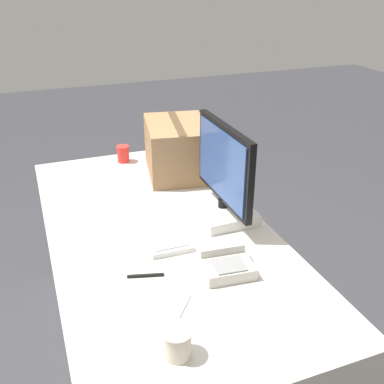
% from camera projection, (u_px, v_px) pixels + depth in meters
% --- Properties ---
extents(ground_plane, '(12.00, 12.00, 0.00)m').
position_uv_depth(ground_plane, '(163.00, 355.00, 2.25)').
color(ground_plane, '#38383D').
extents(office_desk, '(1.80, 0.90, 0.74)m').
position_uv_depth(office_desk, '(161.00, 296.00, 2.08)').
color(office_desk, beige).
rests_on(office_desk, ground_plane).
extents(monitor, '(0.49, 0.24, 0.42)m').
position_uv_depth(monitor, '(223.00, 182.00, 1.93)').
color(monitor, white).
rests_on(monitor, office_desk).
extents(keyboard, '(0.40, 0.18, 0.03)m').
position_uv_depth(keyboard, '(160.00, 228.00, 1.89)').
color(keyboard, silver).
rests_on(keyboard, office_desk).
extents(desk_phone, '(0.19, 0.20, 0.07)m').
position_uv_depth(desk_phone, '(225.00, 263.00, 1.63)').
color(desk_phone, beige).
rests_on(desk_phone, office_desk).
extents(paper_cup_left, '(0.07, 0.07, 0.09)m').
position_uv_depth(paper_cup_left, '(123.00, 154.00, 2.55)').
color(paper_cup_left, red).
rests_on(paper_cup_left, office_desk).
extents(paper_cup_right, '(0.09, 0.09, 0.09)m').
position_uv_depth(paper_cup_right, '(177.00, 343.00, 1.26)').
color(paper_cup_right, beige).
rests_on(paper_cup_right, office_desk).
extents(spoon, '(0.12, 0.10, 0.00)m').
position_uv_depth(spoon, '(181.00, 314.00, 1.43)').
color(spoon, '#B2B2B7').
rests_on(spoon, office_desk).
extents(cardboard_box, '(0.49, 0.38, 0.28)m').
position_uv_depth(cardboard_box, '(177.00, 148.00, 2.38)').
color(cardboard_box, '#9E754C').
rests_on(cardboard_box, office_desk).
extents(pen_marker, '(0.05, 0.13, 0.01)m').
position_uv_depth(pen_marker, '(146.00, 275.00, 1.60)').
color(pen_marker, black).
rests_on(pen_marker, office_desk).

